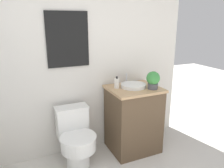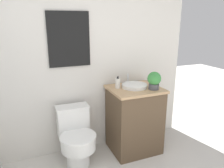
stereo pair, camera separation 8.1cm
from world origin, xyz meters
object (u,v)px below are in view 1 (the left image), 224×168
object	(u,v)px
potted_plant	(153,80)
toilet	(76,138)
sink	(133,85)
soap_bottle	(117,83)

from	to	relation	value
potted_plant	toilet	bearing A→B (deg)	171.75
toilet	sink	world-z (taller)	sink
toilet	potted_plant	bearing A→B (deg)	-8.25
toilet	soap_bottle	world-z (taller)	soap_bottle
toilet	potted_plant	size ratio (longest dim) A/B	3.11
sink	soap_bottle	bearing A→B (deg)	166.87
sink	soap_bottle	distance (m)	0.21
sink	toilet	bearing A→B (deg)	-178.32
sink	potted_plant	distance (m)	0.25
sink	potted_plant	size ratio (longest dim) A/B	1.63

